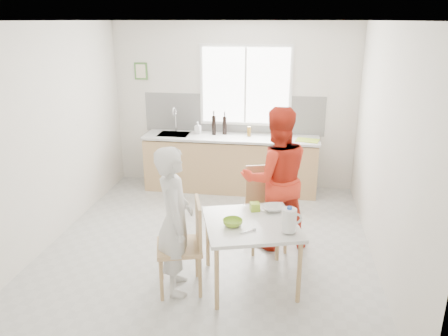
% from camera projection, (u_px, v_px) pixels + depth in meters
% --- Properties ---
extents(ground, '(4.50, 4.50, 0.00)m').
position_uv_depth(ground, '(209.00, 245.00, 5.53)').
color(ground, '#B7B7B2').
rests_on(ground, ground).
extents(room_shell, '(4.50, 4.50, 4.50)m').
position_uv_depth(room_shell, '(208.00, 118.00, 5.00)').
color(room_shell, silver).
rests_on(room_shell, ground).
extents(window, '(1.50, 0.06, 1.30)m').
position_uv_depth(window, '(246.00, 86.00, 7.04)').
color(window, white).
rests_on(window, room_shell).
extents(backsplash, '(3.00, 0.02, 0.65)m').
position_uv_depth(backsplash, '(233.00, 114.00, 7.23)').
color(backsplash, white).
rests_on(backsplash, room_shell).
extents(picture_frame, '(0.22, 0.03, 0.28)m').
position_uv_depth(picture_frame, '(141.00, 71.00, 7.23)').
color(picture_frame, '#4A7E39').
rests_on(picture_frame, room_shell).
extents(kitchen_counter, '(2.84, 0.64, 1.37)m').
position_uv_depth(kitchen_counter, '(230.00, 166.00, 7.22)').
color(kitchen_counter, tan).
rests_on(kitchen_counter, ground).
extents(dining_table, '(1.17, 1.17, 0.72)m').
position_uv_depth(dining_table, '(251.00, 229.00, 4.55)').
color(dining_table, silver).
rests_on(dining_table, ground).
extents(chair_left, '(0.57, 0.57, 0.99)m').
position_uv_depth(chair_left, '(186.00, 242.00, 4.49)').
color(chair_left, tan).
rests_on(chair_left, ground).
extents(chair_far, '(0.58, 0.58, 1.01)m').
position_uv_depth(chair_far, '(265.00, 203.00, 5.40)').
color(chair_far, tan).
rests_on(chair_far, ground).
extents(person_white, '(0.53, 0.66, 1.57)m').
position_uv_depth(person_white, '(175.00, 221.00, 4.40)').
color(person_white, silver).
rests_on(person_white, ground).
extents(person_red, '(1.02, 0.89, 1.77)m').
position_uv_depth(person_red, '(276.00, 179.00, 5.28)').
color(person_red, red).
rests_on(person_red, ground).
extents(bowl_green, '(0.26, 0.26, 0.06)m').
position_uv_depth(bowl_green, '(233.00, 223.00, 4.44)').
color(bowl_green, '#83B429').
rests_on(bowl_green, dining_table).
extents(bowl_white, '(0.28, 0.28, 0.06)m').
position_uv_depth(bowl_white, '(273.00, 208.00, 4.79)').
color(bowl_white, silver).
rests_on(bowl_white, dining_table).
extents(milk_jug, '(0.20, 0.15, 0.26)m').
position_uv_depth(milk_jug, '(289.00, 220.00, 4.26)').
color(milk_jug, white).
rests_on(milk_jug, dining_table).
extents(green_box, '(0.12, 0.12, 0.09)m').
position_uv_depth(green_box, '(255.00, 207.00, 4.78)').
color(green_box, '#9EC72E').
rests_on(green_box, dining_table).
extents(spoon, '(0.14, 0.11, 0.01)m').
position_uv_depth(spoon, '(247.00, 231.00, 4.30)').
color(spoon, '#A5A5AA').
rests_on(spoon, dining_table).
extents(cutting_board, '(0.39, 0.32, 0.01)m').
position_uv_depth(cutting_board, '(308.00, 140.00, 6.80)').
color(cutting_board, '#A5C42D').
rests_on(cutting_board, kitchen_counter).
extents(wine_bottle_a, '(0.07, 0.07, 0.32)m').
position_uv_depth(wine_bottle_a, '(214.00, 125.00, 7.11)').
color(wine_bottle_a, black).
rests_on(wine_bottle_a, kitchen_counter).
extents(wine_bottle_b, '(0.07, 0.07, 0.30)m').
position_uv_depth(wine_bottle_b, '(225.00, 125.00, 7.15)').
color(wine_bottle_b, black).
rests_on(wine_bottle_b, kitchen_counter).
extents(jar_amber, '(0.06, 0.06, 0.16)m').
position_uv_depth(jar_amber, '(249.00, 131.00, 7.04)').
color(jar_amber, brown).
rests_on(jar_amber, kitchen_counter).
extents(soap_bottle, '(0.10, 0.10, 0.20)m').
position_uv_depth(soap_bottle, '(198.00, 128.00, 7.20)').
color(soap_bottle, '#999999').
rests_on(soap_bottle, kitchen_counter).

